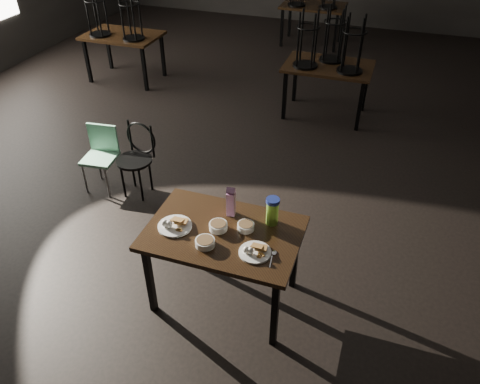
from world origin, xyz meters
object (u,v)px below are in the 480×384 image
at_px(bentwood_chair, 137,154).
at_px(water_bottle, 272,211).
at_px(school_chair, 101,152).
at_px(juice_carton, 231,202).
at_px(main_table, 224,239).

bearing_deg(bentwood_chair, water_bottle, -21.23).
distance_m(bentwood_chair, school_chair, 0.43).
xyz_separation_m(juice_carton, school_chair, (-1.86, 0.91, -0.43)).
bearing_deg(bentwood_chair, juice_carton, -26.66).
distance_m(juice_carton, water_bottle, 0.34).
relative_size(main_table, school_chair, 1.63).
distance_m(juice_carton, school_chair, 2.11).
height_order(water_bottle, school_chair, water_bottle).
distance_m(main_table, school_chair, 2.20).
xyz_separation_m(water_bottle, bentwood_chair, (-1.77, 0.95, -0.39)).
xyz_separation_m(juice_carton, water_bottle, (0.34, 0.00, -0.00)).
xyz_separation_m(water_bottle, school_chair, (-2.20, 0.91, -0.43)).
relative_size(juice_carton, school_chair, 0.36).
bearing_deg(juice_carton, school_chair, 153.77).
bearing_deg(bentwood_chair, school_chair, -168.02).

